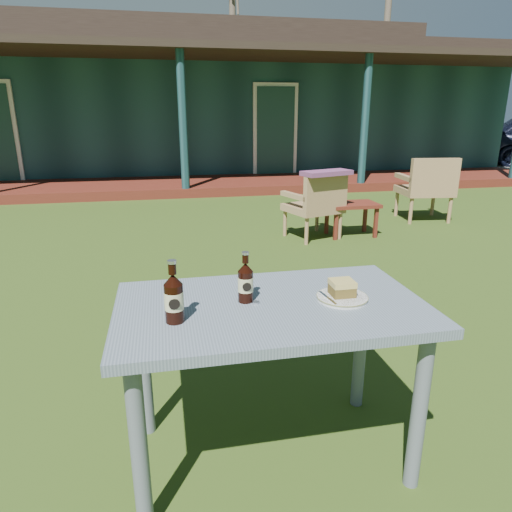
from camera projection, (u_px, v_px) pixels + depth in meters
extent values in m
plane|color=#334916|center=(222.00, 308.00, 3.49)|extent=(80.00, 80.00, 0.00)
cube|color=#16373A|center=(174.00, 117.00, 11.97)|extent=(15.00, 6.00, 2.60)
cube|color=black|center=(171.00, 57.00, 11.53)|extent=(15.80, 6.80, 0.30)
cube|color=black|center=(170.00, 40.00, 11.41)|extent=(12.00, 3.50, 0.60)
cube|color=#571F15|center=(184.00, 186.00, 8.70)|extent=(15.00, 1.80, 0.16)
cube|color=black|center=(177.00, 51.00, 7.98)|extent=(15.40, 2.00, 0.12)
cylinder|color=#16373A|center=(183.00, 125.00, 7.60)|extent=(0.14, 0.14, 2.45)
cylinder|color=#16373A|center=(365.00, 124.00, 8.22)|extent=(0.14, 0.14, 2.45)
cube|color=white|center=(275.00, 133.00, 9.62)|extent=(0.95, 0.06, 2.00)
cube|color=#193D38|center=(275.00, 133.00, 9.59)|extent=(0.80, 0.04, 1.85)
cylinder|color=brown|center=(233.00, 32.00, 19.90)|extent=(0.28, 0.28, 9.50)
cylinder|color=brown|center=(388.00, 12.00, 19.51)|extent=(0.28, 0.28, 11.00)
cube|color=slate|center=(271.00, 308.00, 1.78)|extent=(1.20, 0.70, 0.04)
cylinder|color=slate|center=(139.00, 450.00, 1.54)|extent=(0.06, 0.06, 0.68)
cylinder|color=slate|center=(419.00, 412.00, 1.74)|extent=(0.06, 0.06, 0.68)
cylinder|color=slate|center=(144.00, 367.00, 2.05)|extent=(0.06, 0.06, 0.68)
cylinder|color=slate|center=(361.00, 344.00, 2.24)|extent=(0.06, 0.06, 0.68)
cylinder|color=silver|center=(342.00, 298.00, 1.81)|extent=(0.20, 0.20, 0.01)
cylinder|color=olive|center=(342.00, 297.00, 1.81)|extent=(0.20, 0.20, 0.00)
cube|color=brown|center=(342.00, 290.00, 1.82)|extent=(0.09, 0.08, 0.04)
cube|color=tan|center=(342.00, 283.00, 1.81)|extent=(0.09, 0.09, 0.02)
cube|color=silver|center=(328.00, 298.00, 1.79)|extent=(0.03, 0.14, 0.00)
cylinder|color=black|center=(246.00, 286.00, 1.78)|extent=(0.06, 0.06, 0.12)
cone|color=black|center=(245.00, 267.00, 1.75)|extent=(0.06, 0.06, 0.03)
cylinder|color=black|center=(245.00, 259.00, 1.74)|extent=(0.02, 0.02, 0.03)
cylinder|color=silver|center=(245.00, 253.00, 1.74)|extent=(0.03, 0.03, 0.01)
cylinder|color=#C5C78C|center=(246.00, 284.00, 1.78)|extent=(0.06, 0.06, 0.06)
cylinder|color=black|center=(247.00, 287.00, 1.75)|extent=(0.03, 0.00, 0.03)
cylinder|color=black|center=(174.00, 303.00, 1.60)|extent=(0.07, 0.07, 0.14)
cone|color=black|center=(173.00, 279.00, 1.57)|extent=(0.07, 0.07, 0.04)
cylinder|color=black|center=(172.00, 269.00, 1.56)|extent=(0.03, 0.03, 0.04)
cylinder|color=silver|center=(172.00, 262.00, 1.56)|extent=(0.03, 0.03, 0.01)
cylinder|color=#C5C78C|center=(174.00, 300.00, 1.60)|extent=(0.07, 0.07, 0.06)
cylinder|color=black|center=(174.00, 304.00, 1.57)|extent=(0.04, 0.00, 0.04)
cylinder|color=silver|center=(256.00, 303.00, 1.77)|extent=(0.03, 0.03, 0.01)
cube|color=#99754C|center=(313.00, 208.00, 5.34)|extent=(0.70, 0.68, 0.08)
cube|color=#99754C|center=(326.00, 192.00, 5.08)|extent=(0.56, 0.24, 0.37)
cube|color=#99754C|center=(329.00, 192.00, 5.42)|extent=(0.21, 0.49, 0.05)
cube|color=#99754C|center=(294.00, 196.00, 5.18)|extent=(0.21, 0.49, 0.05)
cylinder|color=#99754C|center=(317.00, 219.00, 5.69)|extent=(0.04, 0.04, 0.31)
cylinder|color=#99754C|center=(285.00, 223.00, 5.47)|extent=(0.04, 0.04, 0.31)
cylinder|color=#99754C|center=(340.00, 226.00, 5.33)|extent=(0.04, 0.04, 0.31)
cylinder|color=#99754C|center=(307.00, 231.00, 5.10)|extent=(0.04, 0.04, 0.31)
cube|color=#99754C|center=(424.00, 191.00, 6.23)|extent=(0.70, 0.67, 0.09)
cube|color=#99754C|center=(435.00, 175.00, 5.91)|extent=(0.64, 0.15, 0.42)
cube|color=#99754C|center=(445.00, 177.00, 6.22)|extent=(0.13, 0.56, 0.06)
cube|color=#99754C|center=(405.00, 177.00, 6.17)|extent=(0.13, 0.56, 0.06)
cylinder|color=#99754C|center=(433.00, 203.00, 6.56)|extent=(0.05, 0.05, 0.35)
cylinder|color=#99754C|center=(397.00, 204.00, 6.51)|extent=(0.05, 0.05, 0.35)
cylinder|color=#99754C|center=(450.00, 210.00, 6.08)|extent=(0.05, 0.05, 0.35)
cylinder|color=#99754C|center=(411.00, 211.00, 6.04)|extent=(0.05, 0.05, 0.35)
cube|color=#6F3961|center=(327.00, 173.00, 5.02)|extent=(0.62, 0.40, 0.05)
cube|color=#571F15|center=(352.00, 205.00, 5.41)|extent=(0.60, 0.40, 0.04)
cube|color=#571F15|center=(336.00, 225.00, 5.28)|extent=(0.04, 0.04, 0.36)
cube|color=#571F15|center=(376.00, 223.00, 5.38)|extent=(0.04, 0.04, 0.36)
cube|color=#571F15|center=(327.00, 219.00, 5.56)|extent=(0.04, 0.04, 0.36)
cube|color=#571F15|center=(365.00, 217.00, 5.66)|extent=(0.04, 0.04, 0.36)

